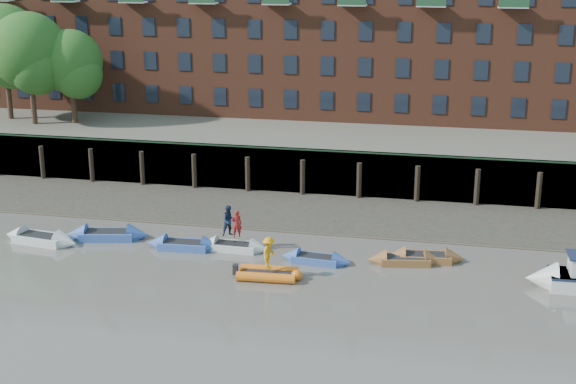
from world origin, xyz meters
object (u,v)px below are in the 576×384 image
(rowboat_2, at_px, (184,245))
(person_rib_crew, at_px, (269,253))
(rowboat_3, at_px, (234,247))
(person_rower_b, at_px, (229,221))
(motor_launch, at_px, (576,278))
(rowboat_0, at_px, (41,239))
(rowboat_1, at_px, (107,235))
(rowboat_5, at_px, (405,260))
(rowboat_6, at_px, (425,258))
(rib_tender, at_px, (270,274))
(rowboat_4, at_px, (316,259))
(person_rower_a, at_px, (237,224))

(rowboat_2, xyz_separation_m, person_rib_crew, (5.81, -3.22, 1.19))
(rowboat_3, distance_m, person_rower_b, 1.55)
(motor_launch, bearing_deg, person_rower_b, -7.28)
(rowboat_0, distance_m, motor_launch, 30.24)
(rowboat_1, relative_size, rowboat_3, 1.23)
(rowboat_5, distance_m, person_rib_crew, 7.87)
(rowboat_0, bearing_deg, rowboat_3, 14.06)
(rowboat_1, distance_m, rowboat_6, 18.88)
(rib_tender, bearing_deg, rowboat_6, 24.14)
(rowboat_5, bearing_deg, person_rib_crew, -162.52)
(rowboat_4, relative_size, rowboat_5, 0.94)
(rowboat_5, bearing_deg, rowboat_3, 169.99)
(rowboat_0, bearing_deg, motor_launch, 7.21)
(rowboat_0, height_order, motor_launch, motor_launch)
(rowboat_5, height_order, person_rower_a, person_rower_a)
(rowboat_4, relative_size, person_rib_crew, 2.35)
(rowboat_1, height_order, rowboat_2, rowboat_1)
(rowboat_0, xyz_separation_m, person_rib_crew, (14.49, -2.42, 1.17))
(person_rower_b, relative_size, person_rib_crew, 1.04)
(rowboat_3, bearing_deg, person_rower_b, 151.16)
(rowboat_4, xyz_separation_m, person_rower_a, (-4.80, 0.92, 1.43))
(rowboat_2, height_order, rowboat_3, rowboat_2)
(rowboat_0, xyz_separation_m, rowboat_4, (16.56, 0.26, -0.05))
(rowboat_0, height_order, rowboat_2, rowboat_0)
(rowboat_3, distance_m, rib_tender, 4.71)
(rowboat_3, xyz_separation_m, rowboat_5, (9.87, -0.08, 0.00))
(rowboat_2, xyz_separation_m, rowboat_4, (7.88, -0.54, -0.02))
(rib_tender, distance_m, person_rower_b, 5.23)
(rowboat_2, relative_size, person_rower_a, 2.78)
(rowboat_0, height_order, person_rower_a, person_rower_a)
(rowboat_4, bearing_deg, rowboat_5, 15.00)
(rowboat_3, bearing_deg, rowboat_1, 179.54)
(rowboat_2, height_order, person_rower_a, person_rower_a)
(rowboat_1, bearing_deg, rowboat_3, -13.75)
(rowboat_5, relative_size, rib_tender, 1.26)
(rowboat_2, distance_m, rowboat_6, 13.84)
(rib_tender, distance_m, person_rib_crew, 1.17)
(person_rower_a, bearing_deg, rowboat_5, 157.60)
(rowboat_4, bearing_deg, rowboat_0, -174.02)
(rowboat_1, relative_size, motor_launch, 0.89)
(rowboat_2, bearing_deg, rowboat_3, 4.90)
(rowboat_5, distance_m, person_rower_a, 9.77)
(rowboat_3, bearing_deg, rowboat_6, 4.01)
(rowboat_2, bearing_deg, rowboat_1, 169.90)
(motor_launch, bearing_deg, rowboat_4, -4.86)
(rowboat_0, height_order, rowboat_5, rowboat_0)
(rowboat_1, distance_m, person_rower_b, 7.81)
(rowboat_6, xyz_separation_m, rib_tender, (-7.92, -4.14, 0.03))
(rowboat_2, relative_size, person_rib_crew, 2.60)
(rowboat_4, bearing_deg, rowboat_3, 174.49)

